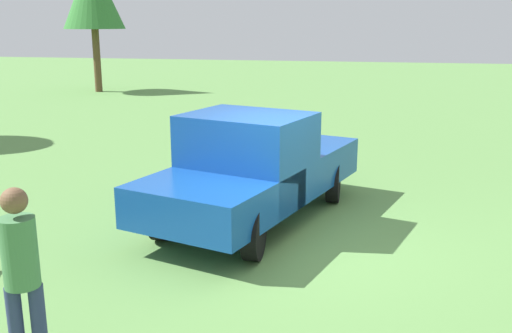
{
  "coord_description": "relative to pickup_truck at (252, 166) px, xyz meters",
  "views": [
    {
      "loc": [
        8.01,
        1.06,
        3.21
      ],
      "look_at": [
        -0.93,
        -0.85,
        0.9
      ],
      "focal_mm": 40.44,
      "sensor_mm": 36.0,
      "label": 1
    }
  ],
  "objects": [
    {
      "name": "ground_plane",
      "position": [
        0.81,
        0.88,
        -0.93
      ],
      "size": [
        80.0,
        80.0,
        0.0
      ],
      "primitive_type": "plane",
      "color": "#5B8C47"
    },
    {
      "name": "person_bystander",
      "position": [
        4.56,
        -1.14,
        0.1
      ],
      "size": [
        0.43,
        0.43,
        1.8
      ],
      "rotation": [
        0.0,
        0.0,
        0.45
      ],
      "color": "navy",
      "rests_on": "ground_plane"
    },
    {
      "name": "pickup_truck",
      "position": [
        0.0,
        0.0,
        0.0
      ],
      "size": [
        5.0,
        3.13,
        1.81
      ],
      "rotation": [
        0.0,
        0.0,
        2.85
      ],
      "color": "black",
      "rests_on": "ground_plane"
    }
  ]
}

